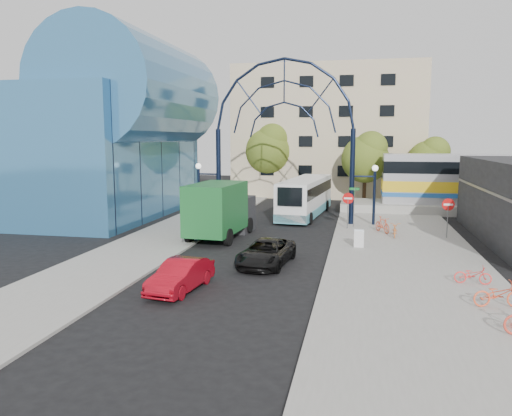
% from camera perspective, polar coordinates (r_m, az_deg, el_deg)
% --- Properties ---
extents(ground, '(120.00, 120.00, 0.00)m').
position_cam_1_polar(ground, '(24.09, -1.96, -7.22)').
color(ground, black).
rests_on(ground, ground).
extents(sidewalk_east, '(8.00, 56.00, 0.12)m').
position_cam_1_polar(sidewalk_east, '(27.42, 16.68, -5.55)').
color(sidewalk_east, gray).
rests_on(sidewalk_east, ground).
extents(plaza_west, '(5.00, 50.00, 0.12)m').
position_cam_1_polar(plaza_west, '(31.64, -10.87, -3.57)').
color(plaza_west, gray).
rests_on(plaza_west, ground).
extents(gateway_arch, '(13.64, 0.44, 12.10)m').
position_cam_1_polar(gateway_arch, '(37.07, 3.22, 11.43)').
color(gateway_arch, black).
rests_on(gateway_arch, ground).
extents(stop_sign, '(0.80, 0.07, 2.50)m').
position_cam_1_polar(stop_sign, '(34.86, 10.47, 0.72)').
color(stop_sign, slate).
rests_on(stop_sign, sidewalk_east).
extents(do_not_enter_sign, '(0.76, 0.07, 2.48)m').
position_cam_1_polar(do_not_enter_sign, '(33.32, 21.10, -0.04)').
color(do_not_enter_sign, slate).
rests_on(do_not_enter_sign, sidewalk_east).
extents(street_name_sign, '(0.70, 0.70, 2.80)m').
position_cam_1_polar(street_name_sign, '(35.43, 11.14, 1.04)').
color(street_name_sign, slate).
rests_on(street_name_sign, sidewalk_east).
extents(sandwich_board, '(0.55, 0.61, 0.99)m').
position_cam_1_polar(sandwich_board, '(29.10, 11.69, -3.23)').
color(sandwich_board, white).
rests_on(sandwich_board, sidewalk_east).
extents(transit_hall, '(16.50, 18.00, 14.50)m').
position_cam_1_polar(transit_hall, '(42.98, -17.41, 8.13)').
color(transit_hall, teal).
rests_on(transit_hall, ground).
extents(apartment_block, '(20.00, 12.10, 14.00)m').
position_cam_1_polar(apartment_block, '(57.67, 8.36, 8.58)').
color(apartment_block, '#C8BA8A').
rests_on(apartment_block, ground).
extents(tree_north_a, '(4.48, 4.48, 7.00)m').
position_cam_1_polar(tree_north_a, '(48.54, 12.53, 5.77)').
color(tree_north_a, '#382314').
rests_on(tree_north_a, ground).
extents(tree_north_b, '(5.12, 5.12, 8.00)m').
position_cam_1_polar(tree_north_b, '(53.36, 1.63, 6.85)').
color(tree_north_b, '#382314').
rests_on(tree_north_b, ground).
extents(tree_north_c, '(4.16, 4.16, 6.50)m').
position_cam_1_polar(tree_north_c, '(50.97, 19.27, 5.24)').
color(tree_north_c, '#382314').
rests_on(tree_north_c, ground).
extents(city_bus, '(3.50, 11.27, 3.05)m').
position_cam_1_polar(city_bus, '(41.01, 5.69, 1.33)').
color(city_bus, white).
rests_on(city_bus, ground).
extents(green_truck, '(3.15, 7.23, 3.56)m').
position_cam_1_polar(green_truck, '(31.81, -3.98, -0.24)').
color(green_truck, black).
rests_on(green_truck, ground).
extents(black_suv, '(2.62, 4.85, 1.29)m').
position_cam_1_polar(black_suv, '(25.04, 1.17, -5.11)').
color(black_suv, black).
rests_on(black_suv, ground).
extents(red_sedan, '(1.87, 4.09, 1.30)m').
position_cam_1_polar(red_sedan, '(21.18, -8.60, -7.63)').
color(red_sedan, maroon).
rests_on(red_sedan, ground).
extents(bike_near_a, '(0.72, 1.82, 0.94)m').
position_cam_1_polar(bike_near_a, '(32.87, 15.60, -2.35)').
color(bike_near_a, orange).
rests_on(bike_near_a, sidewalk_east).
extents(bike_near_b, '(1.25, 1.75, 1.04)m').
position_cam_1_polar(bike_near_b, '(34.07, 14.25, -1.86)').
color(bike_near_b, '#DA4C2B').
rests_on(bike_near_b, sidewalk_east).
extents(bike_far_a, '(1.55, 0.62, 0.80)m').
position_cam_1_polar(bike_far_a, '(23.45, 23.54, -7.01)').
color(bike_far_a, '#FF3633').
rests_on(bike_far_a, sidewalk_east).
extents(bike_far_c, '(1.93, 0.97, 0.97)m').
position_cam_1_polar(bike_far_c, '(20.72, 25.98, -8.85)').
color(bike_far_c, '#F55831').
rests_on(bike_far_c, sidewalk_east).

